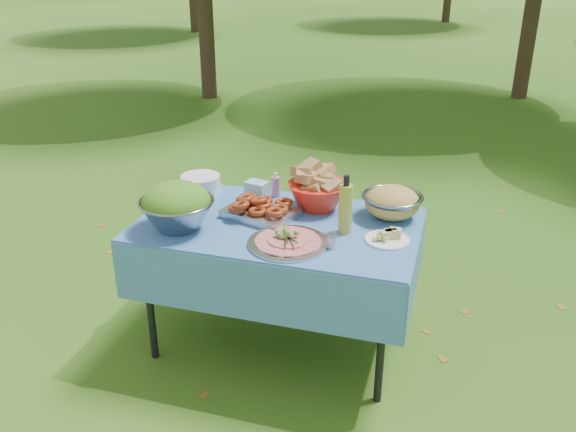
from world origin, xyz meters
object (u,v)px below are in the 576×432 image
object	(u,v)px
charcuterie_platter	(288,236)
plate_stack	(201,183)
bread_bowl	(318,189)
pasta_bowl_steel	(392,202)
oil_bottle	(346,204)
picnic_table	(278,285)
salad_bowl	(177,206)

from	to	relation	value
charcuterie_platter	plate_stack	bearing A→B (deg)	142.91
bread_bowl	pasta_bowl_steel	distance (m)	0.41
charcuterie_platter	oil_bottle	distance (m)	0.34
picnic_table	plate_stack	size ratio (longest dim) A/B	6.31
picnic_table	bread_bowl	size ratio (longest dim) A/B	4.39
picnic_table	oil_bottle	distance (m)	0.64
pasta_bowl_steel	plate_stack	bearing A→B (deg)	177.39
salad_bowl	charcuterie_platter	bearing A→B (deg)	-1.31
charcuterie_platter	picnic_table	bearing A→B (deg)	118.75
plate_stack	charcuterie_platter	bearing A→B (deg)	-37.09
plate_stack	charcuterie_platter	size ratio (longest dim) A/B	0.58
charcuterie_platter	oil_bottle	xyz separation A→B (m)	(0.24, 0.21, 0.11)
pasta_bowl_steel	salad_bowl	bearing A→B (deg)	-155.92
bread_bowl	salad_bowl	bearing A→B (deg)	-143.35
plate_stack	oil_bottle	world-z (taller)	oil_bottle
salad_bowl	plate_stack	world-z (taller)	salad_bowl
picnic_table	charcuterie_platter	xyz separation A→B (m)	(0.12, -0.22, 0.43)
pasta_bowl_steel	oil_bottle	xyz separation A→B (m)	(-0.20, -0.26, 0.07)
charcuterie_platter	oil_bottle	size ratio (longest dim) A/B	1.29
salad_bowl	bread_bowl	xyz separation A→B (m)	(0.62, 0.46, -0.01)
charcuterie_platter	bread_bowl	bearing A→B (deg)	86.71
picnic_table	oil_bottle	size ratio (longest dim) A/B	4.76
pasta_bowl_steel	oil_bottle	world-z (taller)	oil_bottle
bread_bowl	oil_bottle	xyz separation A→B (m)	(0.21, -0.26, 0.04)
salad_bowl	picnic_table	bearing A→B (deg)	23.83
salad_bowl	charcuterie_platter	xyz separation A→B (m)	(0.59, -0.01, -0.08)
pasta_bowl_steel	charcuterie_platter	distance (m)	0.65
picnic_table	bread_bowl	xyz separation A→B (m)	(0.15, 0.25, 0.49)
salad_bowl	oil_bottle	xyz separation A→B (m)	(0.83, 0.20, 0.03)
salad_bowl	plate_stack	xyz separation A→B (m)	(-0.10, 0.51, -0.08)
oil_bottle	charcuterie_platter	bearing A→B (deg)	-137.83
pasta_bowl_steel	picnic_table	bearing A→B (deg)	-155.71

